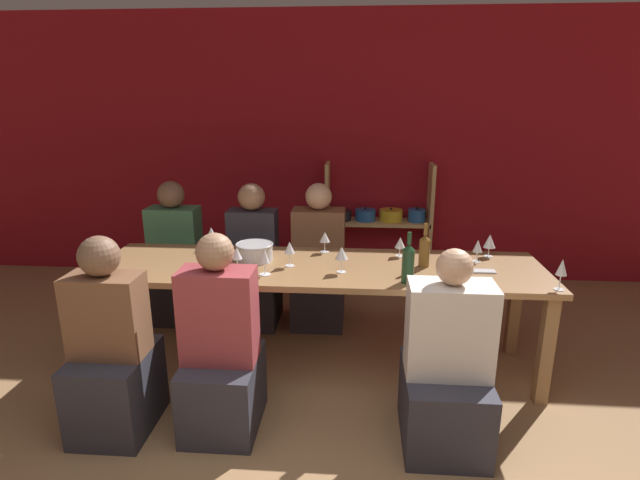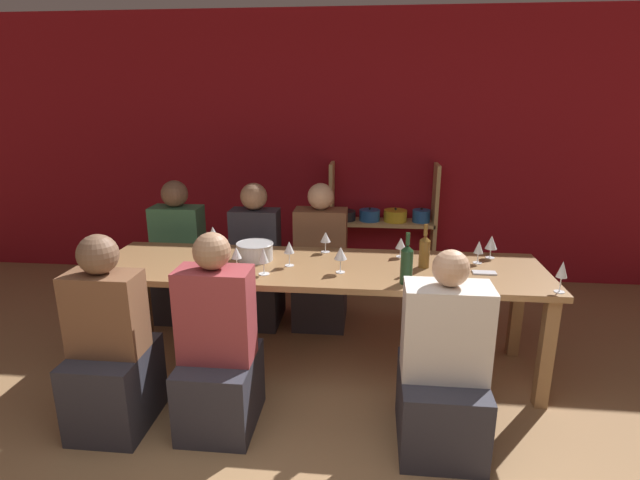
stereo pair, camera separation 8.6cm
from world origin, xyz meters
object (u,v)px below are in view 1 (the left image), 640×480
object	(u,v)px
wine_glass_white_c	(478,247)
person_far_b	(254,272)
wine_glass_red_d	(237,254)
wine_bottle_green	(424,250)
wine_glass_red_b	(325,238)
wine_glass_red_e	(342,254)
person_near_a	(446,377)
wine_glass_white_a	(265,257)
person_far_c	(177,269)
shelf_unit	(374,239)
wine_glass_red_a	(490,242)
cell_phone	(484,271)
wine_glass_white_d	(290,248)
mixing_bowl	(255,251)
wine_glass_white_b	(400,243)
wine_bottle_dark	(408,263)
wine_glass_red_c	(211,234)
dining_table	(319,276)
person_near_c	(113,361)
person_far_a	(319,273)
wine_glass_empty_a	(562,268)

from	to	relation	value
wine_glass_white_c	person_far_b	xyz separation A→B (m)	(-1.69, 0.55, -0.44)
wine_glass_red_d	wine_bottle_green	bearing A→B (deg)	9.49
wine_glass_red_b	wine_bottle_green	bearing A→B (deg)	-21.17
wine_bottle_green	wine_glass_red_e	world-z (taller)	wine_bottle_green
wine_glass_white_c	person_near_a	distance (m)	1.07
wine_glass_white_a	person_far_c	bearing A→B (deg)	134.40
wine_glass_white_c	person_far_c	size ratio (longest dim) A/B	0.13
shelf_unit	wine_glass_red_a	size ratio (longest dim) A/B	7.54
cell_phone	person_far_b	bearing A→B (deg)	155.79
wine_glass_red_b	wine_glass_white_d	world-z (taller)	wine_glass_white_d
wine_glass_white_a	wine_glass_white_d	xyz separation A→B (m)	(0.14, 0.18, 0.00)
mixing_bowl	wine_glass_red_d	distance (m)	0.26
wine_glass_red_a	wine_glass_white_b	world-z (taller)	wine_glass_red_a
wine_bottle_dark	wine_glass_red_c	world-z (taller)	wine_bottle_dark
wine_glass_red_b	person_far_b	size ratio (longest dim) A/B	0.13
dining_table	wine_bottle_green	xyz separation A→B (m)	(0.71, 0.03, 0.20)
wine_glass_red_d	person_near_c	bearing A→B (deg)	-135.37
person_far_a	person_near_c	xyz separation A→B (m)	(-1.06, -1.53, -0.01)
person_far_a	person_near_c	bearing A→B (deg)	55.31
wine_glass_red_c	wine_glass_white_c	bearing A→B (deg)	-4.90
person_near_a	person_far_a	distance (m)	1.72
wine_glass_red_e	person_near_c	size ratio (longest dim) A/B	0.15
wine_glass_red_e	cell_phone	bearing A→B (deg)	4.70
wine_glass_white_a	person_far_c	world-z (taller)	person_far_c
wine_bottle_green	person_near_c	world-z (taller)	person_near_c
mixing_bowl	person_near_c	distance (m)	1.15
wine_glass_white_a	wine_glass_white_b	bearing A→B (deg)	26.84
wine_glass_red_d	person_far_a	xyz separation A→B (m)	(0.46, 0.94, -0.46)
wine_glass_white_c	wine_glass_white_d	world-z (taller)	wine_glass_white_d
wine_bottle_dark	wine_glass_red_c	xyz separation A→B (m)	(-1.41, 0.61, -0.01)
shelf_unit	wine_glass_white_a	world-z (taller)	shelf_unit
wine_glass_white_c	wine_bottle_green	bearing A→B (deg)	-161.59
shelf_unit	wine_glass_white_a	size ratio (longest dim) A/B	6.93
wine_glass_red_b	wine_glass_white_c	world-z (taller)	wine_glass_white_c
shelf_unit	wine_glass_white_c	distance (m)	1.80
wine_glass_red_c	wine_glass_red_e	size ratio (longest dim) A/B	0.94
wine_glass_red_b	wine_glass_white_a	bearing A→B (deg)	-124.55
wine_glass_white_d	person_far_c	size ratio (longest dim) A/B	0.14
wine_glass_red_b	wine_glass_white_d	distance (m)	0.40
wine_glass_red_a	wine_glass_red_e	world-z (taller)	wine_glass_red_e
person_far_b	mixing_bowl	bearing A→B (deg)	103.02
wine_bottle_dark	wine_glass_white_b	world-z (taller)	wine_bottle_dark
shelf_unit	wine_glass_empty_a	size ratio (longest dim) A/B	6.48
dining_table	wine_glass_empty_a	world-z (taller)	wine_glass_empty_a
wine_glass_red_a	person_near_a	size ratio (longest dim) A/B	0.14
wine_glass_red_e	wine_glass_white_d	world-z (taller)	wine_glass_red_e
wine_glass_white_c	person_far_a	distance (m)	1.37
wine_glass_red_a	wine_glass_white_c	xyz separation A→B (m)	(-0.11, -0.13, -0.00)
wine_bottle_green	cell_phone	world-z (taller)	wine_bottle_green
wine_glass_red_c	wine_glass_red_a	bearing A→B (deg)	-1.13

